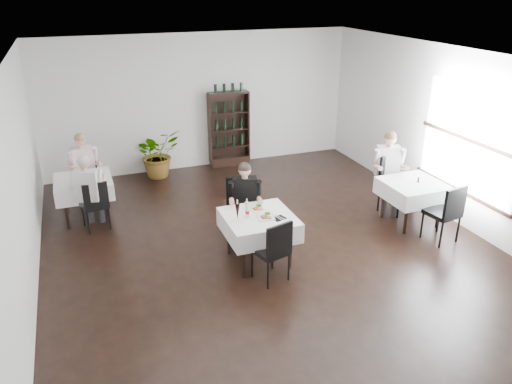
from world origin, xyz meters
The scene contains 24 objects.
room_shell centered at (0.00, 0.00, 1.50)m, with size 9.00×9.00×9.00m.
window_right centered at (3.48, 0.00, 1.50)m, with size 0.06×2.30×1.85m.
wine_shelf centered at (0.60, 4.31, 0.85)m, with size 0.90×0.28×1.75m.
main_table centered at (-0.30, 0.00, 0.62)m, with size 1.03×1.03×0.77m.
left_table centered at (-2.70, 2.50, 0.62)m, with size 0.98×0.98×0.77m.
right_table centered at (2.70, 0.30, 0.62)m, with size 0.98×0.98×0.77m.
potted_tree centered at (-1.09, 4.15, 0.53)m, with size 0.95×0.82×1.05m, color #21551D.
main_chair_far centered at (-0.29, 0.85, 0.59)m, with size 0.54×0.55×1.03m.
main_chair_near centered at (-0.30, -0.61, 0.55)m, with size 0.54×0.54×0.96m.
left_chair_far centered at (-2.62, 3.27, 0.58)m, with size 0.49×0.50×1.01m.
left_chair_near centered at (-2.55, 1.95, 0.52)m, with size 0.48×0.48×0.91m.
right_chair_far centered at (2.69, 0.88, 0.61)m, with size 0.64×0.64×1.07m.
right_chair_near centered at (2.77, -0.51, 0.58)m, with size 0.53×0.54×1.02m.
diner_main centered at (-0.30, 0.61, 0.81)m, with size 0.58×0.62×1.39m.
diner_left_far centered at (-2.64, 3.08, 0.82)m, with size 0.59×0.62×1.42m.
diner_left_near centered at (-2.63, 2.00, 0.81)m, with size 0.58×0.62×1.39m.
diner_right_far centered at (2.60, 0.92, 0.88)m, with size 0.65×0.69×1.51m.
plate_far centered at (-0.24, 0.22, 0.79)m, with size 0.26×0.26×0.07m.
plate_near centered at (-0.22, -0.10, 0.79)m, with size 0.28×0.28×0.08m.
pilsner_dark centered at (-0.63, 0.00, 0.90)m, with size 0.07×0.07×0.31m.
pilsner_lager centered at (-0.46, 0.07, 0.88)m, with size 0.06×0.06×0.28m.
coke_bottle centered at (-0.48, 0.01, 0.87)m, with size 0.06×0.06×0.25m.
napkin_cutlery centered at (-0.05, -0.19, 0.78)m, with size 0.23×0.21×0.02m.
pepper_mill centered at (2.77, 0.28, 0.81)m, with size 0.04×0.04×0.09m, color black.
Camera 1 is at (-2.68, -6.28, 4.03)m, focal length 35.00 mm.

